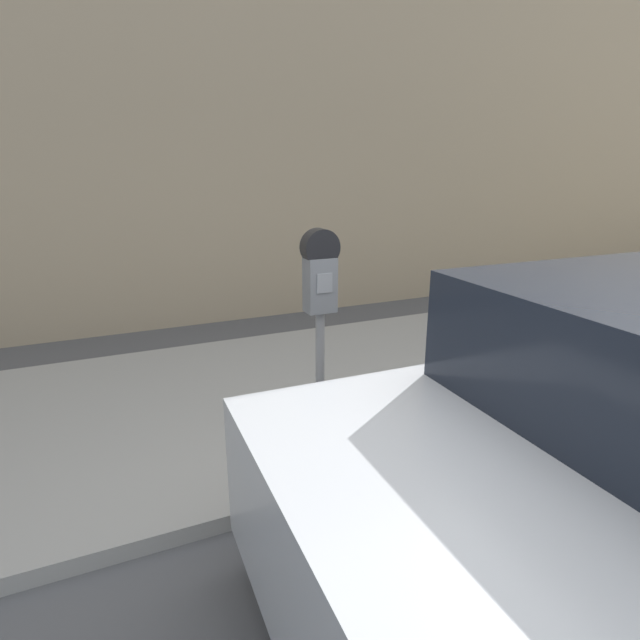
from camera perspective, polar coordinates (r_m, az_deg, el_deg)
ground_plane at (r=2.78m, az=18.05°, el=-26.22°), size 60.00×60.00×0.00m
sidewalk at (r=4.33m, az=-1.59°, el=-7.91°), size 24.00×2.80×0.10m
building_facade at (r=6.49m, az=-11.64°, el=27.90°), size 24.00×0.30×6.27m
parking_meter at (r=3.11m, az=0.00°, el=3.34°), size 0.23×0.14×1.42m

